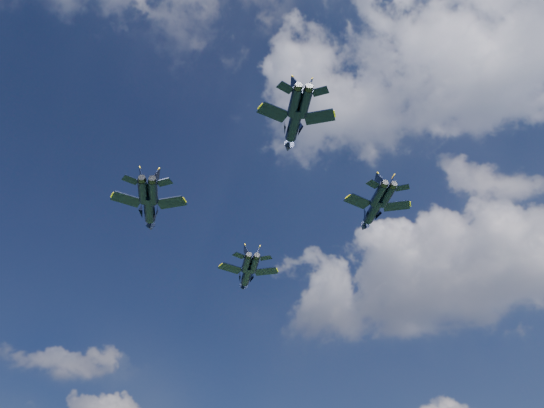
{
  "coord_description": "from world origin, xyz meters",
  "views": [
    {
      "loc": [
        42.2,
        -73.22,
        3.37
      ],
      "look_at": [
        3.93,
        -3.94,
        60.32
      ],
      "focal_mm": 40.0,
      "sensor_mm": 36.0,
      "label": 1
    }
  ],
  "objects_px": {
    "jet_slot": "(294,125)",
    "jet_left": "(150,209)",
    "jet_lead": "(247,275)",
    "jet_right": "(373,211)"
  },
  "relations": [
    {
      "from": "jet_slot",
      "to": "jet_left",
      "type": "bearing_deg",
      "value": 134.28
    },
    {
      "from": "jet_lead",
      "to": "jet_slot",
      "type": "distance_m",
      "value": 38.73
    },
    {
      "from": "jet_left",
      "to": "jet_slot",
      "type": "bearing_deg",
      "value": -44.38
    },
    {
      "from": "jet_lead",
      "to": "jet_right",
      "type": "height_order",
      "value": "jet_right"
    },
    {
      "from": "jet_right",
      "to": "jet_slot",
      "type": "distance_m",
      "value": 26.2
    },
    {
      "from": "jet_right",
      "to": "jet_left",
      "type": "bearing_deg",
      "value": 176.09
    },
    {
      "from": "jet_right",
      "to": "jet_slot",
      "type": "bearing_deg",
      "value": -133.75
    },
    {
      "from": "jet_left",
      "to": "jet_right",
      "type": "height_order",
      "value": "jet_right"
    },
    {
      "from": "jet_lead",
      "to": "jet_right",
      "type": "relative_size",
      "value": 0.98
    },
    {
      "from": "jet_left",
      "to": "jet_slot",
      "type": "relative_size",
      "value": 1.1
    }
  ]
}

